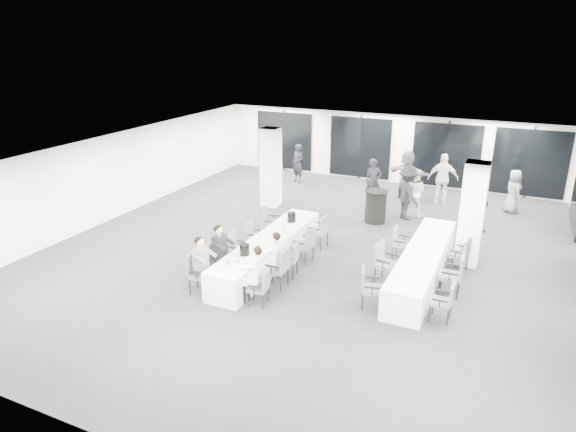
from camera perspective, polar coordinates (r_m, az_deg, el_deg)
name	(u,v)px	position (r m, az deg, el deg)	size (l,w,h in m)	color
room	(352,197)	(14.97, 7.16, 2.06)	(14.04, 16.04, 2.84)	#26262B
column_left	(271,168)	(18.16, -1.93, 5.41)	(0.60, 0.60, 2.80)	white
column_right	(472,214)	(14.28, 19.77, 0.19)	(0.60, 0.60, 2.80)	white
banquet_table_main	(268,252)	(13.72, -2.19, -3.99)	(0.90, 5.00, 0.75)	white
banquet_table_side	(422,264)	(13.43, 14.71, -5.23)	(0.90, 5.00, 0.75)	white
cocktail_table	(376,206)	(16.98, 9.71, 1.08)	(0.77, 0.77, 1.07)	black
chair_main_left_near	(198,270)	(12.42, -10.02, -5.97)	(0.58, 0.62, 0.99)	#56585E
chair_main_left_second	(217,258)	(13.06, -7.92, -4.67)	(0.48, 0.54, 0.94)	#56585E
chair_main_left_mid	(235,246)	(13.78, -5.88, -3.38)	(0.46, 0.51, 0.89)	#56585E
chair_main_left_fourth	(253,234)	(14.59, -3.89, -2.05)	(0.45, 0.50, 0.86)	#56585E
chair_main_left_far	(269,221)	(15.43, -2.07, -0.53)	(0.59, 0.62, 0.97)	#56585E
chair_main_right_near	(261,285)	(11.72, -3.02, -7.71)	(0.49, 0.53, 0.87)	#56585E
chair_main_right_second	(280,266)	(12.42, -0.95, -5.54)	(0.53, 0.59, 1.03)	#56585E
chair_main_right_mid	(291,257)	(13.01, 0.31, -4.63)	(0.53, 0.57, 0.92)	#56585E
chair_main_right_fourth	(306,243)	(13.82, 2.00, -3.02)	(0.55, 0.59, 0.96)	#56585E
chair_main_right_far	(320,229)	(14.73, 3.63, -1.47)	(0.56, 0.61, 1.01)	#56585E
chair_side_left_near	(369,285)	(11.75, 8.95, -7.61)	(0.58, 0.61, 0.95)	#56585E
chair_side_left_mid	(384,260)	(12.93, 10.63, -4.84)	(0.60, 0.64, 1.03)	#56585E
chair_side_left_far	(399,241)	(14.38, 12.25, -2.72)	(0.46, 0.51, 0.89)	#56585E
chair_side_right_near	(445,300)	(11.60, 17.07, -8.86)	(0.46, 0.51, 0.89)	#56585E
chair_side_right_mid	(454,273)	(12.71, 18.01, -6.02)	(0.53, 0.59, 1.01)	#56585E
chair_side_right_far	(462,252)	(14.07, 18.73, -3.84)	(0.54, 0.57, 0.91)	#56585E
seated_guest_a	(203,262)	(12.24, -9.40, -5.06)	(0.50, 0.38, 1.44)	slate
seated_guest_b	(222,249)	(12.87, -7.36, -3.68)	(0.50, 0.38, 1.44)	black
seated_guest_c	(254,272)	(11.64, -3.76, -6.19)	(0.50, 0.38, 1.44)	white
seated_guest_d	(273,256)	(12.40, -1.68, -4.46)	(0.50, 0.38, 1.44)	white
standing_guest_a	(373,179)	(18.71, 9.47, 4.12)	(0.69, 0.55, 1.88)	black
standing_guest_b	(414,189)	(17.70, 13.80, 2.90)	(0.90, 0.55, 1.88)	white
standing_guest_c	(408,190)	(17.33, 13.17, 2.86)	(1.31, 0.67, 2.03)	black
standing_guest_d	(443,175)	(19.38, 16.86, 4.37)	(1.22, 0.68, 2.07)	white
standing_guest_e	(514,189)	(19.20, 23.79, 2.81)	(0.82, 0.50, 1.70)	slate
standing_guest_f	(407,172)	(19.53, 13.11, 4.83)	(1.90, 0.73, 2.08)	slate
standing_guest_g	(298,161)	(21.24, 1.08, 6.14)	(0.66, 0.53, 1.80)	black
standing_guest_h	(478,201)	(17.05, 20.35, 1.61)	(0.92, 0.56, 1.90)	black
ice_bucket_near	(245,250)	(12.60, -4.85, -3.73)	(0.25, 0.25, 0.28)	black
ice_bucket_far	(292,217)	(14.73, 0.39, -0.12)	(0.25, 0.25, 0.28)	black
water_bottle_a	(228,261)	(12.09, -6.71, -4.98)	(0.07, 0.07, 0.23)	silver
water_bottle_b	(285,230)	(13.87, -0.38, -1.56)	(0.07, 0.07, 0.21)	silver
water_bottle_c	(293,214)	(15.04, 0.57, 0.20)	(0.07, 0.07, 0.23)	silver
plate_a	(238,261)	(12.29, -5.62, -5.03)	(0.21, 0.21, 0.03)	white
plate_b	(247,263)	(12.19, -4.58, -5.22)	(0.21, 0.21, 0.03)	white
plate_c	(259,246)	(13.10, -3.25, -3.36)	(0.20, 0.20, 0.03)	white
wine_glass	(233,267)	(11.72, -6.18, -5.66)	(0.07, 0.07, 0.19)	silver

